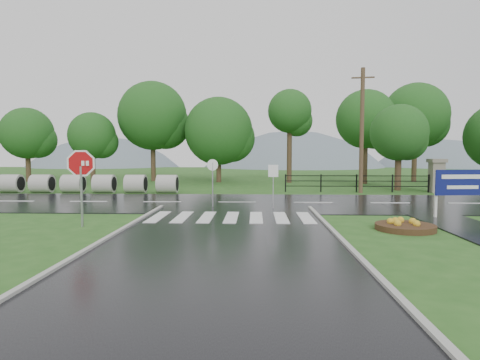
{
  "coord_description": "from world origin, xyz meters",
  "views": [
    {
      "loc": [
        0.96,
        -11.04,
        2.69
      ],
      "look_at": [
        0.31,
        6.0,
        1.5
      ],
      "focal_mm": 30.0,
      "sensor_mm": 36.0,
      "label": 1
    }
  ],
  "objects": [
    {
      "name": "curb_left",
      "position": [
        -3.55,
        -4.0,
        0.0
      ],
      "size": [
        0.15,
        24.0,
        0.12
      ],
      "primitive_type": "cube",
      "color": "#A3A39B",
      "rests_on": "ground"
    },
    {
      "name": "ground",
      "position": [
        0.0,
        0.0,
        0.0
      ],
      "size": [
        120.0,
        120.0,
        0.0
      ],
      "primitive_type": "plane",
      "color": "#26551C",
      "rests_on": "ground"
    },
    {
      "name": "main_road",
      "position": [
        0.0,
        10.0,
        0.0
      ],
      "size": [
        90.0,
        8.0,
        0.04
      ],
      "primitive_type": "cube",
      "color": "black",
      "rests_on": "ground"
    },
    {
      "name": "fence_west",
      "position": [
        7.75,
        16.0,
        0.72
      ],
      "size": [
        9.58,
        0.08,
        1.2
      ],
      "color": "black",
      "rests_on": "ground"
    },
    {
      "name": "estate_billboard",
      "position": [
        9.34,
        5.43,
        1.36
      ],
      "size": [
        2.26,
        0.3,
        1.98
      ],
      "color": "silver",
      "rests_on": "ground"
    },
    {
      "name": "utility_pole_east",
      "position": [
        7.89,
        15.5,
        4.13
      ],
      "size": [
        1.44,
        0.34,
        8.13
      ],
      "color": "#473523",
      "rests_on": "ground"
    },
    {
      "name": "culvert_pipes",
      "position": [
        -11.12,
        15.0,
        0.6
      ],
      "size": [
        13.9,
        1.2,
        1.2
      ],
      "color": "#9E9B93",
      "rests_on": "ground"
    },
    {
      "name": "flower_bed",
      "position": [
        6.14,
        2.86,
        0.15
      ],
      "size": [
        2.01,
        2.01,
        0.4
      ],
      "color": "#332111",
      "rests_on": "ground"
    },
    {
      "name": "reg_sign_small",
      "position": [
        1.8,
        7.72,
        1.49
      ],
      "size": [
        0.47,
        0.08,
        2.1
      ],
      "color": "#939399",
      "rests_on": "ground"
    },
    {
      "name": "reg_sign_round",
      "position": [
        -1.11,
        8.25,
        1.47
      ],
      "size": [
        0.53,
        0.18,
        2.34
      ],
      "color": "#939399",
      "rests_on": "ground"
    },
    {
      "name": "curb_right",
      "position": [
        3.55,
        -4.0,
        0.0
      ],
      "size": [
        0.15,
        24.0,
        0.12
      ],
      "primitive_type": "cube",
      "color": "#A3A39B",
      "rests_on": "ground"
    },
    {
      "name": "entrance_tree_left",
      "position": [
        10.99,
        17.5,
        4.03
      ],
      "size": [
        3.93,
        3.93,
        6.02
      ],
      "color": "#3D2B1C",
      "rests_on": "ground"
    },
    {
      "name": "pillar_west",
      "position": [
        13.0,
        16.0,
        1.18
      ],
      "size": [
        1.0,
        1.0,
        2.24
      ],
      "color": "gray",
      "rests_on": "ground"
    },
    {
      "name": "crosswalk",
      "position": [
        0.0,
        5.0,
        0.06
      ],
      "size": [
        6.5,
        2.8,
        0.02
      ],
      "color": "silver",
      "rests_on": "ground"
    },
    {
      "name": "treeline",
      "position": [
        1.0,
        24.0,
        0.0
      ],
      "size": [
        83.2,
        5.2,
        10.0
      ],
      "color": "#184B17",
      "rests_on": "ground"
    },
    {
      "name": "stop_sign",
      "position": [
        -5.27,
        3.02,
        2.03
      ],
      "size": [
        1.25,
        0.42,
        2.95
      ],
      "color": "#939399",
      "rests_on": "ground"
    },
    {
      "name": "walkway",
      "position": [
        8.5,
        4.0,
        0.0
      ],
      "size": [
        2.2,
        11.0,
        0.04
      ],
      "primitive_type": "cube",
      "color": "black",
      "rests_on": "ground"
    },
    {
      "name": "hills",
      "position": [
        3.49,
        65.0,
        -15.54
      ],
      "size": [
        102.0,
        48.0,
        48.0
      ],
      "color": "slate",
      "rests_on": "ground"
    }
  ]
}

